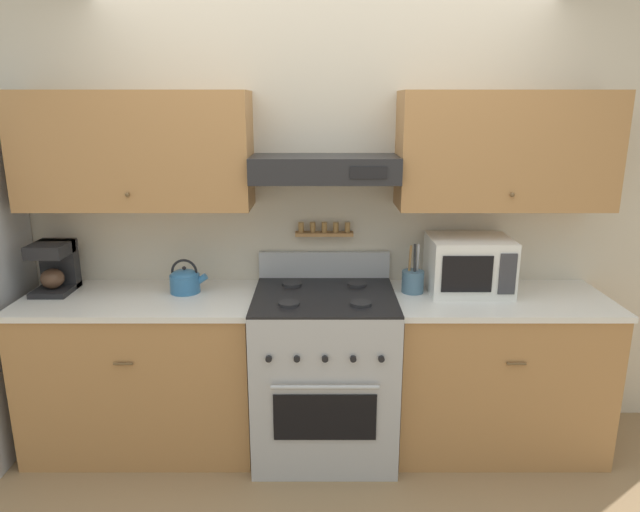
% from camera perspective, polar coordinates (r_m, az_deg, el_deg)
% --- Properties ---
extents(ground_plane, '(16.00, 16.00, 0.00)m').
position_cam_1_polar(ground_plane, '(3.30, 0.48, -21.04)').
color(ground_plane, '#937551').
extents(wall_back, '(5.20, 0.46, 2.55)m').
position_cam_1_polar(wall_back, '(3.32, 0.08, 5.86)').
color(wall_back, beige).
rests_on(wall_back, ground_plane).
extents(counter_left, '(1.29, 0.65, 0.91)m').
position_cam_1_polar(counter_left, '(3.50, -17.09, -10.90)').
color(counter_left, '#AD7A47').
rests_on(counter_left, ground_plane).
extents(counter_right, '(1.18, 0.65, 0.91)m').
position_cam_1_polar(counter_right, '(3.50, 17.09, -10.91)').
color(counter_right, '#AD7A47').
rests_on(counter_right, ground_plane).
extents(stove_range, '(0.78, 0.73, 1.09)m').
position_cam_1_polar(stove_range, '(3.30, 0.46, -11.45)').
color(stove_range, '#ADAFB5').
rests_on(stove_range, ground_plane).
extents(tea_kettle, '(0.22, 0.17, 0.19)m').
position_cam_1_polar(tea_kettle, '(3.31, -13.31, -2.36)').
color(tea_kettle, teal).
rests_on(tea_kettle, counter_left).
extents(coffee_maker, '(0.20, 0.26, 0.29)m').
position_cam_1_polar(coffee_maker, '(3.56, -24.94, -0.91)').
color(coffee_maker, black).
rests_on(coffee_maker, counter_left).
extents(microwave, '(0.45, 0.37, 0.31)m').
position_cam_1_polar(microwave, '(3.32, 14.66, -0.85)').
color(microwave, white).
rests_on(microwave, counter_right).
extents(utensil_crock, '(0.12, 0.12, 0.28)m').
position_cam_1_polar(utensil_crock, '(3.27, 9.28, -2.44)').
color(utensil_crock, slate).
rests_on(utensil_crock, counter_right).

